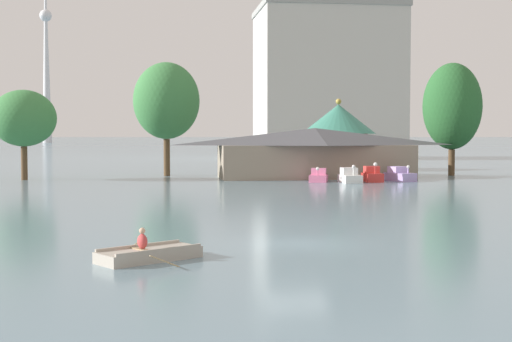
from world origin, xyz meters
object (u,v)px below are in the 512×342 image
shoreline_tree_tall_left (24,118)px  distant_broadcast_tower (46,42)px  pedal_boat_white (350,177)px  boathouse (315,152)px  shoreline_tree_right (452,106)px  background_building_block (327,83)px  green_roof_pavilion (338,133)px  shoreline_tree_mid (166,101)px  rowboat_with_rower (149,254)px  pedal_boat_lavender (400,175)px  pedal_boat_pink (319,176)px  pedal_boat_red (372,175)px

shoreline_tree_tall_left → distant_broadcast_tower: 313.91m
pedal_boat_white → boathouse: (-1.76, 6.97, 2.11)m
shoreline_tree_right → background_building_block: (-0.82, 54.97, 6.24)m
green_roof_pavilion → shoreline_tree_mid: bearing=-154.8°
boathouse → rowboat_with_rower: bearing=-109.0°
boathouse → distant_broadcast_tower: (-71.35, 308.36, 47.84)m
pedal_boat_lavender → distant_broadcast_tower: 327.65m
background_building_block → pedal_boat_pink: bearing=-103.8°
shoreline_tree_mid → shoreline_tree_right: shoreline_tree_mid is taller
shoreline_tree_tall_left → background_building_block: background_building_block is taller
rowboat_with_rower → green_roof_pavilion: 66.31m
green_roof_pavilion → pedal_boat_red: bearing=-95.9°
pedal_boat_pink → background_building_block: size_ratio=0.11×
rowboat_with_rower → pedal_boat_pink: size_ratio=1.38×
distant_broadcast_tower → shoreline_tree_tall_left: bearing=-82.1°
green_roof_pavilion → distant_broadcast_tower: size_ratio=0.08×
boathouse → distant_broadcast_tower: distant_broadcast_tower is taller
pedal_boat_red → shoreline_tree_right: shoreline_tree_right is taller
pedal_boat_red → shoreline_tree_right: 15.91m
pedal_boat_pink → shoreline_tree_tall_left: shoreline_tree_tall_left is taller
shoreline_tree_right → rowboat_with_rower: bearing=-122.7°
shoreline_tree_right → shoreline_tree_tall_left: bearing=-177.6°
pedal_boat_pink → pedal_boat_red: bearing=99.2°
boathouse → green_roof_pavilion: green_roof_pavilion is taller
rowboat_with_rower → distant_broadcast_tower: (-55.36, 354.81, 50.25)m
boathouse → green_roof_pavilion: 17.16m
pedal_boat_red → boathouse: bearing=-146.1°
green_roof_pavilion → shoreline_tree_tall_left: bearing=-156.4°
pedal_boat_white → pedal_boat_red: pedal_boat_red is taller
pedal_boat_white → shoreline_tree_tall_left: bearing=-105.3°
shoreline_tree_mid → shoreline_tree_right: bearing=-6.6°
rowboat_with_rower → background_building_block: 109.08m
shoreline_tree_tall_left → shoreline_tree_right: bearing=2.4°
pedal_boat_red → pedal_boat_lavender: bearing=102.3°
shoreline_tree_right → pedal_boat_pink: bearing=-153.5°
green_roof_pavilion → shoreline_tree_right: bearing=-55.9°
rowboat_with_rower → shoreline_tree_right: shoreline_tree_right is taller
shoreline_tree_tall_left → distant_broadcast_tower: bearing=97.9°
pedal_boat_pink → shoreline_tree_right: 19.47m
pedal_boat_lavender → shoreline_tree_right: shoreline_tree_right is taller
green_roof_pavilion → background_building_block: 43.33m
boathouse → shoreline_tree_mid: shoreline_tree_mid is taller
rowboat_with_rower → boathouse: size_ratio=0.19×
pedal_boat_red → background_building_block: bearing=172.2°
boathouse → shoreline_tree_right: bearing=8.9°
pedal_boat_white → shoreline_tree_tall_left: (-30.25, 7.57, 5.40)m
pedal_boat_pink → pedal_boat_lavender: 7.76m
pedal_boat_white → shoreline_tree_tall_left: 31.65m
shoreline_tree_tall_left → shoreline_tree_right: 43.97m
pedal_boat_pink → background_building_block: 66.28m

